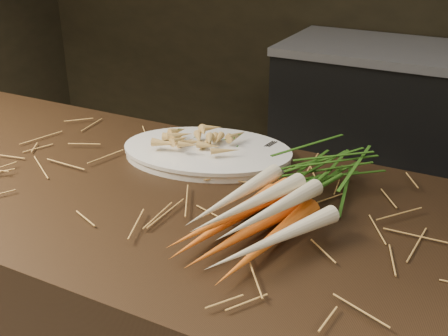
{
  "coord_description": "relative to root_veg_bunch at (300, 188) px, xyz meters",
  "views": [
    {
      "loc": [
        0.44,
        -0.57,
        1.45
      ],
      "look_at": [
        -0.05,
        0.35,
        0.96
      ],
      "focal_mm": 45.0,
      "sensor_mm": 36.0,
      "label": 1
    }
  ],
  "objects": [
    {
      "name": "roasted_veg_heap",
      "position": [
        -0.29,
        0.14,
        -0.01
      ],
      "size": [
        0.23,
        0.19,
        0.04
      ],
      "primitive_type": null,
      "rotation": [
        0.0,
        0.0,
        0.24
      ],
      "color": "tan",
      "rests_on": "serving_platter"
    },
    {
      "name": "serving_fork",
      "position": [
        -0.14,
        0.15,
        -0.03
      ],
      "size": [
        0.03,
        0.15,
        0.0
      ],
      "primitive_type": "cube",
      "rotation": [
        0.0,
        0.0,
        -0.14
      ],
      "color": "silver",
      "rests_on": "serving_platter"
    },
    {
      "name": "straw_bedding",
      "position": [
        -0.12,
        -0.06,
        -0.04
      ],
      "size": [
        1.4,
        0.6,
        0.02
      ],
      "primitive_type": null,
      "color": "#AD8842",
      "rests_on": "main_counter"
    },
    {
      "name": "serving_platter",
      "position": [
        -0.29,
        0.14,
        -0.04
      ],
      "size": [
        0.46,
        0.36,
        0.02
      ],
      "primitive_type": null,
      "rotation": [
        0.0,
        0.0,
        0.24
      ],
      "color": "white",
      "rests_on": "main_counter"
    },
    {
      "name": "root_veg_bunch",
      "position": [
        0.0,
        0.0,
        0.0
      ],
      "size": [
        0.29,
        0.58,
        0.1
      ],
      "rotation": [
        0.0,
        0.0,
        -0.26
      ],
      "color": "orange",
      "rests_on": "main_counter"
    }
  ]
}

